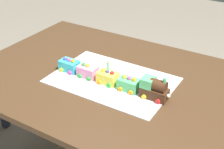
{
  "coord_description": "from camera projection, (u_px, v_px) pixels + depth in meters",
  "views": [
    {
      "loc": [
        -0.75,
        1.18,
        1.56
      ],
      "look_at": [
        -0.04,
        0.02,
        0.77
      ],
      "focal_mm": 50.69,
      "sensor_mm": 36.0,
      "label": 1
    }
  ],
  "objects": [
    {
      "name": "dining_table",
      "position": [
        107.0,
        93.0,
        1.67
      ],
      "size": [
        1.4,
        1.0,
        0.74
      ],
      "color": "#4C331E",
      "rests_on": "ground"
    },
    {
      "name": "cake_car_tanker_mint_green",
      "position": [
        129.0,
        84.0,
        1.49
      ],
      "size": [
        0.1,
        0.08,
        0.07
      ],
      "color": "#59CC7A",
      "rests_on": "cake_board"
    },
    {
      "name": "birthday_candle",
      "position": [
        108.0,
        65.0,
        1.5
      ],
      "size": [
        0.01,
        0.01,
        0.05
      ],
      "color": "#66D872",
      "rests_on": "cake_car_caboose_lemon"
    },
    {
      "name": "cake_car_hopper_turquoise",
      "position": [
        69.0,
        65.0,
        1.65
      ],
      "size": [
        0.1,
        0.08,
        0.07
      ],
      "color": "#38B7C6",
      "rests_on": "cake_board"
    },
    {
      "name": "cake_car_caboose_lemon",
      "position": [
        108.0,
        77.0,
        1.54
      ],
      "size": [
        0.1,
        0.08,
        0.07
      ],
      "color": "#F4E04C",
      "rests_on": "cake_board"
    },
    {
      "name": "cake_car_gondola_bubblegum",
      "position": [
        88.0,
        71.0,
        1.59
      ],
      "size": [
        0.1,
        0.08,
        0.07
      ],
      "color": "pink",
      "rests_on": "cake_board"
    },
    {
      "name": "cake_board",
      "position": [
        112.0,
        80.0,
        1.58
      ],
      "size": [
        0.6,
        0.4,
        0.0
      ],
      "primitive_type": "cube",
      "color": "silver",
      "rests_on": "dining_table"
    },
    {
      "name": "cake_locomotive",
      "position": [
        154.0,
        89.0,
        1.42
      ],
      "size": [
        0.14,
        0.08,
        0.12
      ],
      "color": "#472816",
      "rests_on": "cake_board"
    }
  ]
}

